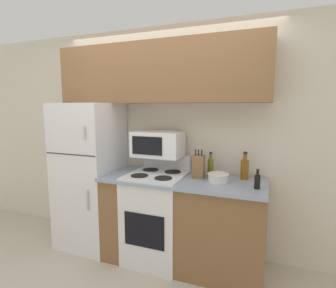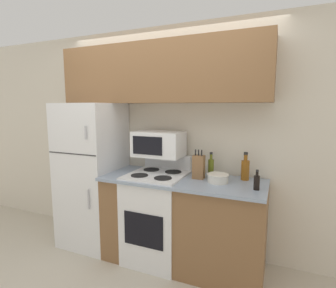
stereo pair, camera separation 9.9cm
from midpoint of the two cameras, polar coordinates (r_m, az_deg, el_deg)
ground_plane at (r=2.96m, az=-4.90°, el=-25.87°), size 12.00×12.00×0.00m
wall_back at (r=3.09m, az=0.67°, el=1.06°), size 8.00×0.05×2.55m
lower_cabinets at (r=2.87m, az=4.16°, el=-16.40°), size 1.65×0.66×0.93m
refrigerator at (r=3.28m, az=-15.31°, el=-6.41°), size 0.66×0.66×1.69m
upper_cabinets at (r=2.90m, az=-0.87°, el=15.12°), size 2.31×0.35×0.63m
stove at (r=2.94m, az=-1.36°, el=-15.18°), size 0.59×0.64×1.11m
microwave at (r=2.87m, az=-1.05°, el=0.03°), size 0.53×0.34×0.27m
knife_block at (r=2.69m, az=7.74°, el=-4.95°), size 0.11×0.09×0.30m
bowl at (r=2.60m, az=11.92°, el=-7.23°), size 0.21×0.21×0.08m
bottle_soy_sauce at (r=2.46m, az=19.86°, el=-7.79°), size 0.05×0.05×0.18m
bottle_olive_oil at (r=2.78m, az=10.34°, el=-4.98°), size 0.06×0.06×0.26m
bottle_whiskey at (r=2.74m, az=17.46°, el=-5.24°), size 0.08×0.08×0.28m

